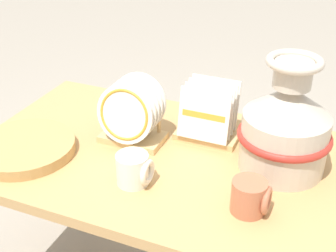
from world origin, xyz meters
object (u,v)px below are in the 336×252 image
dish_rack_round_plates (131,117)px  wicker_charger_stack (24,148)px  mug_terracotta_glaze (251,197)px  dish_rack_square_plates (209,119)px  ceramic_vase (286,125)px  mug_cream_glaze (134,169)px

dish_rack_round_plates → wicker_charger_stack: size_ratio=0.67×
wicker_charger_stack → mug_terracotta_glaze: mug_terracotta_glaze is taller
dish_rack_square_plates → wicker_charger_stack: dish_rack_square_plates is taller
wicker_charger_stack → mug_terracotta_glaze: size_ratio=3.14×
ceramic_vase → dish_rack_round_plates: size_ratio=1.63×
wicker_charger_stack → mug_cream_glaze: 0.40m
dish_rack_square_plates → mug_terracotta_glaze: bearing=-54.9°
dish_rack_round_plates → wicker_charger_stack: 0.35m
mug_terracotta_glaze → wicker_charger_stack: bearing=179.9°
mug_cream_glaze → wicker_charger_stack: bearing=178.8°
dish_rack_square_plates → mug_terracotta_glaze: (0.22, -0.32, -0.02)m
ceramic_vase → mug_terracotta_glaze: (-0.03, -0.24, -0.10)m
ceramic_vase → mug_cream_glaze: (-0.37, -0.24, -0.10)m
mug_terracotta_glaze → mug_cream_glaze: bearing=-178.8°
ceramic_vase → wicker_charger_stack: 0.81m
ceramic_vase → dish_rack_square_plates: 0.28m
wicker_charger_stack → ceramic_vase: bearing=17.1°
ceramic_vase → dish_rack_round_plates: ceramic_vase is taller
dish_rack_square_plates → mug_cream_glaze: 0.34m
dish_rack_round_plates → mug_terracotta_glaze: dish_rack_round_plates is taller
ceramic_vase → dish_rack_round_plates: 0.49m
ceramic_vase → mug_terracotta_glaze: size_ratio=3.45×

